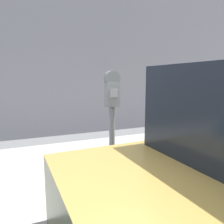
% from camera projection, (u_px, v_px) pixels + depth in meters
% --- Properties ---
extents(sidewalk, '(24.00, 2.80, 0.13)m').
position_uv_depth(sidewalk, '(79.00, 167.00, 3.89)').
color(sidewalk, '#9E9B96').
rests_on(sidewalk, ground_plane).
extents(building_facade, '(24.00, 0.30, 5.15)m').
position_uv_depth(building_facade, '(51.00, 44.00, 6.00)').
color(building_facade, gray).
rests_on(building_facade, ground_plane).
extents(parking_meter, '(0.20, 0.12, 1.60)m').
position_uv_depth(parking_meter, '(112.00, 112.00, 2.93)').
color(parking_meter, slate).
rests_on(parking_meter, sidewalk).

